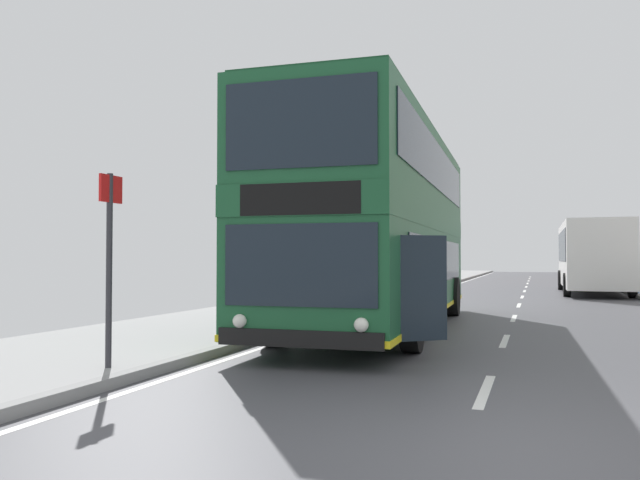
{
  "coord_description": "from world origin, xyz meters",
  "views": [
    {
      "loc": [
        0.6,
        -5.2,
        1.56
      ],
      "look_at": [
        -3.48,
        6.77,
        1.92
      ],
      "focal_mm": 35.92,
      "sensor_mm": 36.0,
      "label": 1
    }
  ],
  "objects": [
    {
      "name": "background_bus_far_lane",
      "position": [
        2.9,
        25.64,
        1.69
      ],
      "size": [
        2.72,
        9.76,
        3.1
      ],
      "color": "white",
      "rests_on": "ground"
    },
    {
      "name": "bus_stop_sign_near",
      "position": [
        -4.71,
        1.83,
        1.71
      ],
      "size": [
        0.08,
        0.44,
        2.53
      ],
      "color": "#2D2D33",
      "rests_on": "ground"
    },
    {
      "name": "ground",
      "position": [
        -0.72,
        -0.0,
        0.04
      ],
      "size": [
        15.8,
        140.0,
        0.2
      ],
      "color": "#47474C"
    },
    {
      "name": "double_decker_bus_main",
      "position": [
        -2.69,
        8.68,
        2.28
      ],
      "size": [
        3.5,
        11.42,
        4.35
      ],
      "color": "#19512D",
      "rests_on": "ground"
    }
  ]
}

